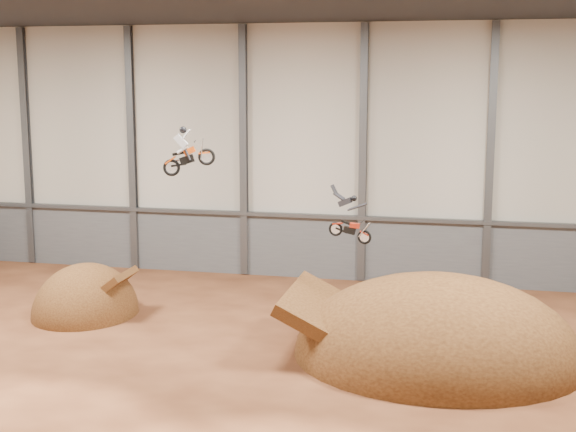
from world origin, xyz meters
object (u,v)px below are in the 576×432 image
object	(u,v)px
takeoff_ramp	(86,314)
landing_ramp	(437,357)
fmx_rider_a	(191,146)
fmx_rider_b	(349,215)

from	to	relation	value
takeoff_ramp	landing_ramp	size ratio (longest dim) A/B	0.49
fmx_rider_a	fmx_rider_b	xyz separation A→B (m)	(6.43, 0.97, -2.79)
takeoff_ramp	fmx_rider_a	xyz separation A→B (m)	(6.35, -2.52, 8.33)
landing_ramp	fmx_rider_a	xyz separation A→B (m)	(-10.20, -0.13, 8.33)
takeoff_ramp	fmx_rider_b	distance (m)	14.02
landing_ramp	fmx_rider_b	world-z (taller)	fmx_rider_b
takeoff_ramp	fmx_rider_a	bearing A→B (deg)	-21.63
fmx_rider_a	fmx_rider_b	distance (m)	7.08
landing_ramp	fmx_rider_b	xyz separation A→B (m)	(-3.77, 0.84, 5.54)
landing_ramp	fmx_rider_a	bearing A→B (deg)	-179.26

